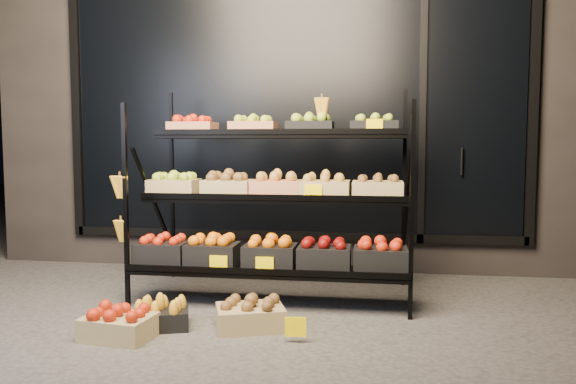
% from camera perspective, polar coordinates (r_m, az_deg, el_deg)
% --- Properties ---
extents(ground, '(24.00, 24.00, 0.00)m').
position_cam_1_polar(ground, '(3.94, -3.00, -12.89)').
color(ground, '#514F4C').
rests_on(ground, ground).
extents(building, '(6.00, 2.08, 3.50)m').
position_cam_1_polar(building, '(6.33, 1.68, 9.79)').
color(building, '#2D2826').
rests_on(building, ground).
extents(display_rack, '(2.18, 1.02, 1.69)m').
position_cam_1_polar(display_rack, '(4.36, -1.59, -0.58)').
color(display_rack, black).
rests_on(display_rack, ground).
extents(tag_floor_b, '(0.13, 0.01, 0.12)m').
position_cam_1_polar(tag_floor_b, '(3.49, 0.77, -14.17)').
color(tag_floor_b, '#FFDE00').
rests_on(tag_floor_b, ground).
extents(floor_crate_left, '(0.45, 0.36, 0.21)m').
position_cam_1_polar(floor_crate_left, '(3.71, -16.82, -12.62)').
color(floor_crate_left, tan).
rests_on(floor_crate_left, ground).
extents(floor_crate_midleft, '(0.42, 0.36, 0.19)m').
position_cam_1_polar(floor_crate_midleft, '(3.85, -12.81, -12.08)').
color(floor_crate_midleft, black).
rests_on(floor_crate_midleft, ground).
extents(floor_crate_midright, '(0.51, 0.44, 0.21)m').
position_cam_1_polar(floor_crate_midright, '(3.75, -3.87, -12.22)').
color(floor_crate_midright, tan).
rests_on(floor_crate_midright, ground).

